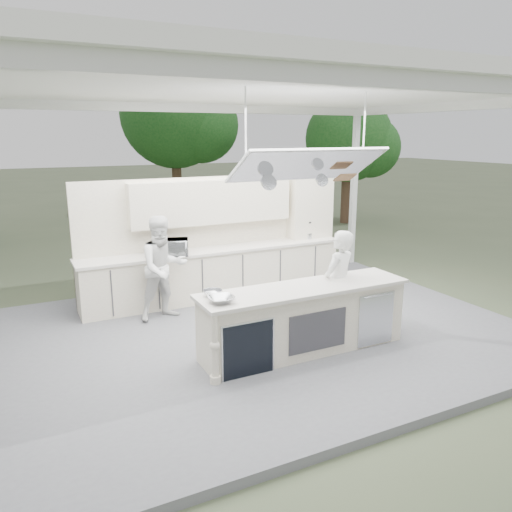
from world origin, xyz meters
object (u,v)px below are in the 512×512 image
back_counter (216,272)px  sous_chef (163,268)px  demo_island (303,319)px  head_chef (338,285)px

back_counter → sous_chef: bearing=-151.4°
back_counter → sous_chef: 1.42m
sous_chef → demo_island: bearing=-66.1°
demo_island → sous_chef: bearing=122.6°
demo_island → head_chef: bearing=15.9°
demo_island → head_chef: (0.74, 0.21, 0.35)m
back_counter → sous_chef: size_ratio=2.92×
back_counter → head_chef: size_ratio=3.07×
head_chef → sous_chef: bearing=-64.8°
back_counter → sous_chef: sous_chef is taller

